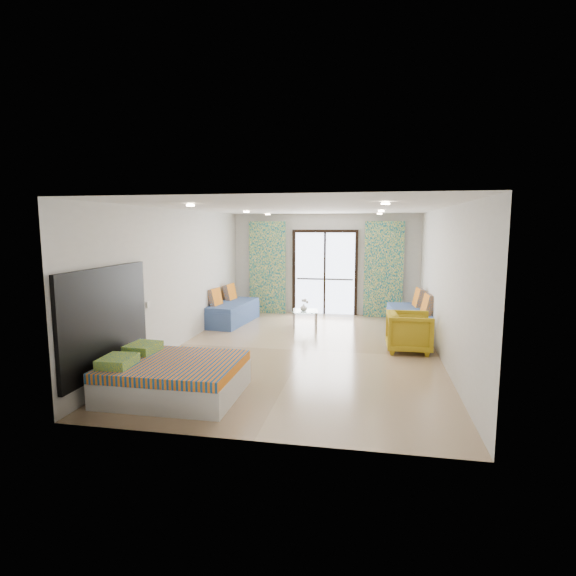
% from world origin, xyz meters
% --- Properties ---
extents(floor, '(5.00, 7.50, 0.01)m').
position_xyz_m(floor, '(0.00, 0.00, 0.00)').
color(floor, '#917556').
rests_on(floor, ground).
extents(ceiling, '(5.00, 7.50, 0.01)m').
position_xyz_m(ceiling, '(0.00, 0.00, 2.70)').
color(ceiling, silver).
rests_on(ceiling, ground).
extents(wall_back, '(5.00, 0.01, 2.70)m').
position_xyz_m(wall_back, '(0.00, 3.75, 1.35)').
color(wall_back, silver).
rests_on(wall_back, ground).
extents(wall_front, '(5.00, 0.01, 2.70)m').
position_xyz_m(wall_front, '(0.00, -3.75, 1.35)').
color(wall_front, silver).
rests_on(wall_front, ground).
extents(wall_left, '(0.01, 7.50, 2.70)m').
position_xyz_m(wall_left, '(-2.50, 0.00, 1.35)').
color(wall_left, silver).
rests_on(wall_left, ground).
extents(wall_right, '(0.01, 7.50, 2.70)m').
position_xyz_m(wall_right, '(2.50, 0.00, 1.35)').
color(wall_right, silver).
rests_on(wall_right, ground).
extents(balcony_door, '(1.76, 0.08, 2.28)m').
position_xyz_m(balcony_door, '(0.00, 3.72, 1.26)').
color(balcony_door, black).
rests_on(balcony_door, floor).
extents(balcony_rail, '(1.52, 0.03, 0.04)m').
position_xyz_m(balcony_rail, '(0.00, 3.73, 0.95)').
color(balcony_rail, '#595451').
rests_on(balcony_rail, balcony_door).
extents(curtain_left, '(1.00, 0.10, 2.50)m').
position_xyz_m(curtain_left, '(-1.55, 3.57, 1.25)').
color(curtain_left, beige).
rests_on(curtain_left, floor).
extents(curtain_right, '(1.00, 0.10, 2.50)m').
position_xyz_m(curtain_right, '(1.55, 3.57, 1.25)').
color(curtain_right, beige).
rests_on(curtain_right, floor).
extents(downlight_a, '(0.12, 0.12, 0.02)m').
position_xyz_m(downlight_a, '(-1.40, -2.00, 2.67)').
color(downlight_a, '#FFE0B2').
rests_on(downlight_a, ceiling).
extents(downlight_b, '(0.12, 0.12, 0.02)m').
position_xyz_m(downlight_b, '(1.40, -2.00, 2.67)').
color(downlight_b, '#FFE0B2').
rests_on(downlight_b, ceiling).
extents(downlight_c, '(0.12, 0.12, 0.02)m').
position_xyz_m(downlight_c, '(-1.40, 1.00, 2.67)').
color(downlight_c, '#FFE0B2').
rests_on(downlight_c, ceiling).
extents(downlight_d, '(0.12, 0.12, 0.02)m').
position_xyz_m(downlight_d, '(1.40, 1.00, 2.67)').
color(downlight_d, '#FFE0B2').
rests_on(downlight_d, ceiling).
extents(downlight_e, '(0.12, 0.12, 0.02)m').
position_xyz_m(downlight_e, '(-1.40, 3.00, 2.67)').
color(downlight_e, '#FFE0B2').
rests_on(downlight_e, ceiling).
extents(downlight_f, '(0.12, 0.12, 0.02)m').
position_xyz_m(downlight_f, '(1.40, 3.00, 2.67)').
color(downlight_f, '#FFE0B2').
rests_on(downlight_f, ceiling).
extents(headboard, '(0.06, 2.10, 1.50)m').
position_xyz_m(headboard, '(-2.46, -2.62, 1.05)').
color(headboard, black).
rests_on(headboard, floor).
extents(switch_plate, '(0.02, 0.10, 0.10)m').
position_xyz_m(switch_plate, '(-2.47, -1.37, 1.05)').
color(switch_plate, silver).
rests_on(switch_plate, wall_left).
extents(bed, '(1.81, 1.48, 0.63)m').
position_xyz_m(bed, '(-1.47, -2.62, 0.26)').
color(bed, silver).
rests_on(bed, floor).
extents(daybed_left, '(0.91, 1.92, 0.91)m').
position_xyz_m(daybed_left, '(-2.12, 2.13, 0.28)').
color(daybed_left, '#3A538A').
rests_on(daybed_left, floor).
extents(daybed_right, '(0.96, 2.02, 0.97)m').
position_xyz_m(daybed_right, '(2.12, 1.77, 0.30)').
color(daybed_right, '#3A538A').
rests_on(daybed_right, floor).
extents(coffee_table, '(0.68, 0.68, 0.69)m').
position_xyz_m(coffee_table, '(-0.28, 2.02, 0.35)').
color(coffee_table, silver).
rests_on(coffee_table, floor).
extents(vase, '(0.19, 0.20, 0.16)m').
position_xyz_m(vase, '(-0.31, 1.96, 0.47)').
color(vase, white).
rests_on(vase, coffee_table).
extents(armchair, '(0.77, 0.82, 0.83)m').
position_xyz_m(armchair, '(1.97, 0.29, 0.42)').
color(armchair, '#AA8B15').
rests_on(armchair, floor).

